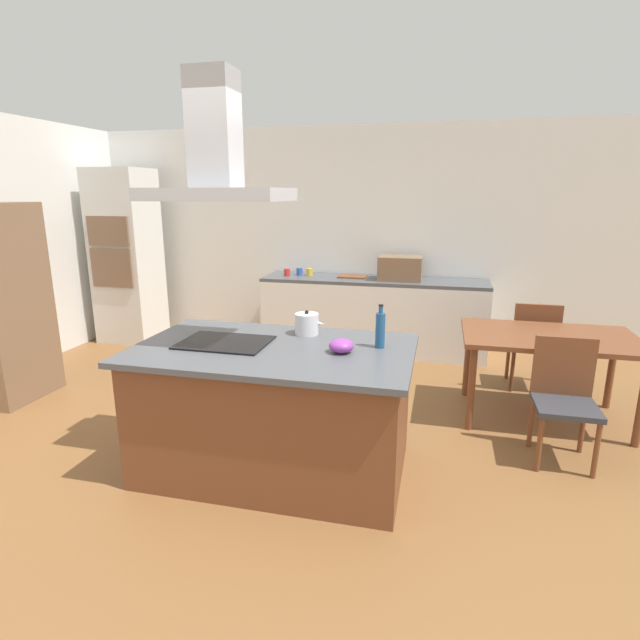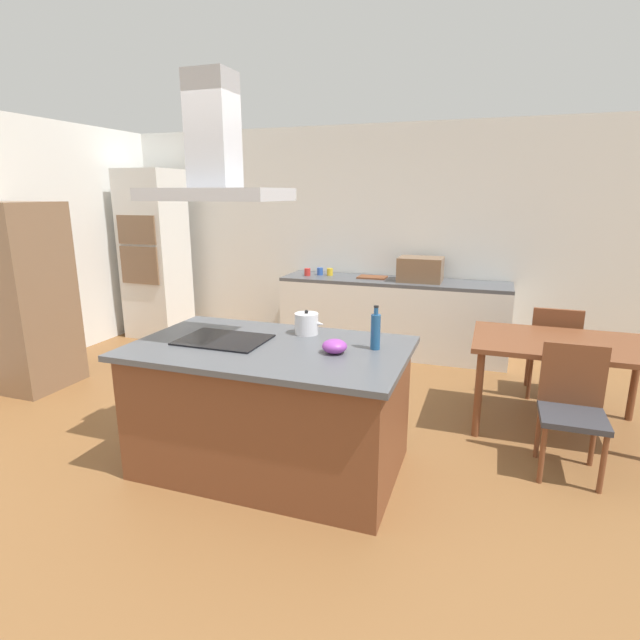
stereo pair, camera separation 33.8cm
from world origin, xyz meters
name	(u,v)px [view 2 (the right image)]	position (x,y,z in m)	size (l,w,h in m)	color
ground	(335,390)	(0.00, 1.50, 0.00)	(16.00, 16.00, 0.00)	brown
wall_back	(378,238)	(0.00, 3.25, 1.35)	(7.20, 0.10, 2.70)	white
wall_left	(11,246)	(-3.45, 1.00, 1.35)	(0.10, 8.80, 2.70)	white
kitchen_island	(271,407)	(0.00, 0.00, 0.45)	(1.86, 1.12, 0.90)	brown
cooktop	(223,340)	(-0.35, 0.00, 0.91)	(0.60, 0.44, 0.01)	black
tea_kettle	(307,324)	(0.14, 0.35, 0.98)	(0.22, 0.17, 0.18)	silver
olive_oil_bottle	(376,331)	(0.69, 0.16, 1.02)	(0.06, 0.06, 0.29)	navy
mixing_bowl	(335,346)	(0.47, -0.01, 0.94)	(0.16, 0.16, 0.09)	purple
back_counter	(392,317)	(0.28, 2.88, 0.45)	(2.68, 0.62, 0.90)	silver
countertop_microwave	(420,269)	(0.60, 2.88, 1.04)	(0.50, 0.38, 0.28)	brown
coffee_mug_red	(307,272)	(-0.79, 2.83, 0.95)	(0.08, 0.08, 0.09)	red
coffee_mug_blue	(320,271)	(-0.66, 2.94, 0.95)	(0.08, 0.08, 0.09)	#2D56B2
coffee_mug_yellow	(330,272)	(-0.53, 2.94, 0.95)	(0.08, 0.08, 0.09)	gold
cutting_board	(372,277)	(0.02, 2.93, 0.91)	(0.34, 0.24, 0.02)	brown
wall_oven_stack	(155,255)	(-2.90, 2.65, 1.10)	(0.70, 0.66, 2.20)	silver
refrigerator	(20,297)	(-2.98, 0.63, 0.91)	(0.80, 0.73, 1.82)	brown
dining_table	(564,351)	(1.98, 1.32, 0.67)	(1.40, 0.90, 0.75)	brown
chair_facing_island	(572,401)	(1.98, 0.65, 0.51)	(0.42, 0.42, 0.89)	#333338
chair_facing_back_wall	(553,347)	(1.98, 1.99, 0.51)	(0.42, 0.42, 0.89)	#333338
range_hood	(214,160)	(-0.35, 0.00, 2.10)	(0.90, 0.55, 0.78)	#ADADB2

